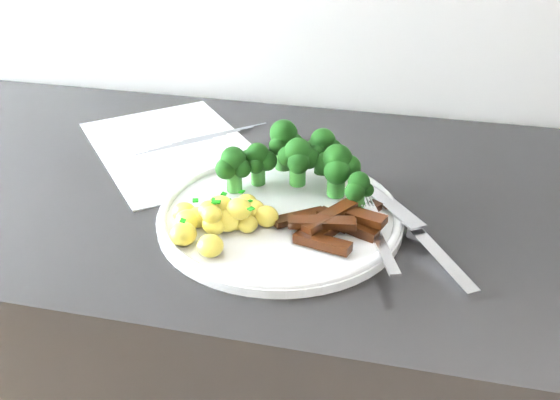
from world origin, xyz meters
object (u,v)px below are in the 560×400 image
at_px(potatoes, 222,217).
at_px(recipe_paper, 174,147).
at_px(knife, 425,243).
at_px(beef_strips, 334,223).
at_px(broccoli, 300,158).
at_px(fork, 377,233).
at_px(plate, 280,214).

bearing_deg(potatoes, recipe_paper, 124.33).
bearing_deg(recipe_paper, knife, -26.25).
distance_m(beef_strips, knife, 0.11).
xyz_separation_m(broccoli, beef_strips, (0.06, -0.09, -0.03)).
height_order(broccoli, knife, broccoli).
distance_m(broccoli, knife, 0.20).
relative_size(recipe_paper, fork, 2.10).
height_order(potatoes, knife, potatoes).
relative_size(recipe_paper, plate, 1.24).
height_order(recipe_paper, fork, fork).
bearing_deg(plate, potatoes, -141.92).
xyz_separation_m(broccoli, fork, (0.11, -0.10, -0.04)).
bearing_deg(fork, beef_strips, 173.77).
xyz_separation_m(recipe_paper, knife, (0.39, -0.19, 0.01)).
distance_m(plate, broccoli, 0.08).
bearing_deg(beef_strips, knife, 0.52).
xyz_separation_m(recipe_paper, beef_strips, (0.28, -0.19, 0.02)).
bearing_deg(potatoes, plate, 38.08).
bearing_deg(recipe_paper, beef_strips, -34.52).
bearing_deg(broccoli, fork, -41.20).
xyz_separation_m(beef_strips, knife, (0.11, 0.00, -0.01)).
height_order(broccoli, fork, broccoli).
bearing_deg(fork, plate, 165.97).
bearing_deg(beef_strips, fork, -6.23).
height_order(plate, fork, fork).
height_order(plate, knife, knife).
height_order(fork, knife, fork).
height_order(beef_strips, knife, beef_strips).
relative_size(fork, knife, 0.82).
bearing_deg(plate, knife, -7.68).
distance_m(recipe_paper, potatoes, 0.26).
height_order(recipe_paper, beef_strips, beef_strips).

